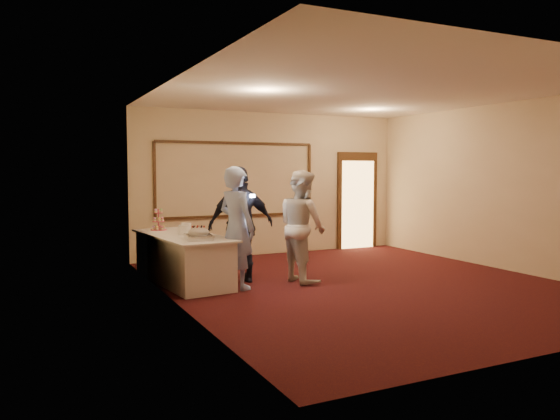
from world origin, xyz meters
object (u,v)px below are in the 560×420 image
object	(u,v)px
pavlova_tray	(199,234)
plate_stack_a	(184,230)
plate_stack_b	(186,227)
tart	(199,234)
woman	(302,226)
cupcake_stand	(158,222)
man	(237,228)
buffet_table	(183,258)
guest	(241,225)

from	to	relation	value
pavlova_tray	plate_stack_a	size ratio (longest dim) A/B	3.10
pavlova_tray	plate_stack_b	xyz separation A→B (m)	(0.13, 1.10, -0.01)
plate_stack_b	tart	world-z (taller)	plate_stack_b
pavlova_tray	woman	bearing A→B (deg)	-1.55
woman	pavlova_tray	bearing A→B (deg)	83.90
cupcake_stand	tart	bearing A→B (deg)	-71.01
cupcake_stand	plate_stack_b	world-z (taller)	cupcake_stand
cupcake_stand	tart	distance (m)	1.17
pavlova_tray	man	world-z (taller)	man
man	plate_stack_b	bearing A→B (deg)	-1.44
plate_stack_b	cupcake_stand	bearing A→B (deg)	131.82
pavlova_tray	man	xyz separation A→B (m)	(0.57, -0.08, 0.07)
pavlova_tray	buffet_table	bearing A→B (deg)	93.69
plate_stack_a	man	size ratio (longest dim) A/B	0.10
pavlova_tray	woman	xyz separation A→B (m)	(1.71, -0.05, 0.05)
plate_stack_b	guest	distance (m)	1.04
cupcake_stand	woman	size ratio (longest dim) A/B	0.22
cupcake_stand	plate_stack_b	distance (m)	0.56
pavlova_tray	woman	size ratio (longest dim) A/B	0.31
plate_stack_a	guest	size ratio (longest dim) A/B	0.10
buffet_table	man	world-z (taller)	man
pavlova_tray	woman	distance (m)	1.71
plate_stack_a	plate_stack_b	world-z (taller)	plate_stack_a
plate_stack_b	pavlova_tray	bearing A→B (deg)	-96.48
woman	cupcake_stand	bearing A→B (deg)	46.83
cupcake_stand	woman	bearing A→B (deg)	-38.62
cupcake_stand	plate_stack_a	world-z (taller)	cupcake_stand
plate_stack_b	buffet_table	bearing A→B (deg)	-114.18
tart	man	bearing A→B (deg)	-48.29
cupcake_stand	man	size ratio (longest dim) A/B	0.22
man	guest	xyz separation A→B (m)	(0.23, 0.39, 0.00)
tart	woman	distance (m)	1.64
pavlova_tray	cupcake_stand	xyz separation A→B (m)	(-0.24, 1.51, 0.06)
man	plate_stack_a	bearing A→B (deg)	15.66
cupcake_stand	plate_stack_a	bearing A→B (deg)	-75.31
plate_stack_a	tart	size ratio (longest dim) A/B	0.69
cupcake_stand	buffet_table	bearing A→B (deg)	-76.13
guest	plate_stack_a	bearing A→B (deg)	-24.57
buffet_table	pavlova_tray	bearing A→B (deg)	-86.31
plate_stack_a	tart	distance (m)	0.33
plate_stack_b	woman	distance (m)	1.96
plate_stack_a	woman	world-z (taller)	woman
pavlova_tray	plate_stack_a	bearing A→B (deg)	92.31
pavlova_tray	cupcake_stand	world-z (taller)	cupcake_stand
buffet_table	cupcake_stand	xyz separation A→B (m)	(-0.20, 0.79, 0.52)
plate_stack_b	guest	bearing A→B (deg)	-49.36
pavlova_tray	plate_stack_b	size ratio (longest dim) A/B	3.29
cupcake_stand	woman	xyz separation A→B (m)	(1.95, -1.56, -0.01)
man	woman	world-z (taller)	man
pavlova_tray	man	bearing A→B (deg)	-7.50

